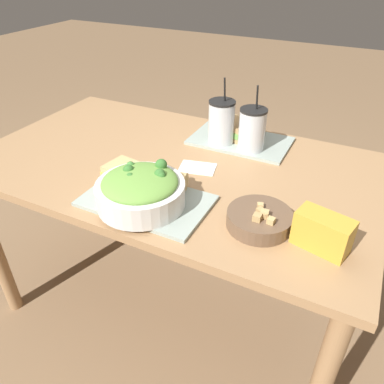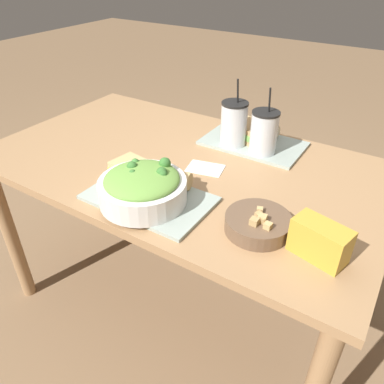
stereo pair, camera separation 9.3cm
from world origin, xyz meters
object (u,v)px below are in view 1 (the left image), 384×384
object	(u,v)px
baguette_near	(163,179)
napkin_folded	(198,168)
salad_bowl	(141,189)
drink_cup_dark	(221,123)
sandwich_far	(237,129)
baguette_far	(246,125)
chip_bag	(323,232)
sandwich_near	(125,174)
soup_bowl	(259,219)
drink_cup_red	(252,131)

from	to	relation	value
baguette_near	napkin_folded	xyz separation A→B (m)	(0.04, 0.18, -0.04)
salad_bowl	drink_cup_dark	xyz separation A→B (m)	(0.05, 0.50, 0.03)
baguette_near	sandwich_far	xyz separation A→B (m)	(0.08, 0.47, 0.00)
baguette_far	chip_bag	world-z (taller)	chip_bag
baguette_near	napkin_folded	world-z (taller)	baguette_near
baguette_far	napkin_folded	distance (m)	0.36
salad_bowl	sandwich_near	xyz separation A→B (m)	(-0.12, 0.08, -0.02)
soup_bowl	baguette_far	world-z (taller)	baguette_far
sandwich_far	drink_cup_dark	bearing A→B (deg)	-97.63
salad_bowl	chip_bag	distance (m)	0.53
napkin_folded	baguette_near	bearing A→B (deg)	-101.72
baguette_near	baguette_far	xyz separation A→B (m)	(0.09, 0.53, 0.00)
soup_bowl	sandwich_near	distance (m)	0.47
sandwich_near	drink_cup_dark	world-z (taller)	drink_cup_dark
sandwich_far	baguette_far	size ratio (longest dim) A/B	0.91
sandwich_near	drink_cup_red	size ratio (longest dim) A/B	0.53
sandwich_far	chip_bag	xyz separation A→B (m)	(0.44, -0.52, 0.01)
sandwich_near	chip_bag	bearing A→B (deg)	6.61
baguette_far	chip_bag	bearing A→B (deg)	-131.76
drink_cup_red	napkin_folded	size ratio (longest dim) A/B	1.73
soup_bowl	baguette_near	size ratio (longest dim) A/B	1.11
drink_cup_red	baguette_far	bearing A→B (deg)	116.19
baguette_near	baguette_far	bearing A→B (deg)	-22.84
sandwich_near	baguette_near	bearing A→B (deg)	22.54
sandwich_near	chip_bag	size ratio (longest dim) A/B	0.85
salad_bowl	sandwich_far	size ratio (longest dim) A/B	1.79
salad_bowl	drink_cup_red	world-z (taller)	drink_cup_red
napkin_folded	drink_cup_dark	bearing A→B (deg)	90.01
sandwich_far	drink_cup_dark	distance (m)	0.10
baguette_near	drink_cup_red	xyz separation A→B (m)	(0.16, 0.39, 0.05)
sandwich_far	baguette_far	distance (m)	0.07
drink_cup_red	napkin_folded	world-z (taller)	drink_cup_red
baguette_near	napkin_folded	bearing A→B (deg)	-24.69
salad_bowl	soup_bowl	xyz separation A→B (m)	(0.35, 0.07, -0.04)
sandwich_far	napkin_folded	world-z (taller)	sandwich_far
baguette_near	soup_bowl	bearing A→B (deg)	-109.91
sandwich_far	drink_cup_red	xyz separation A→B (m)	(0.09, -0.08, 0.04)
baguette_far	sandwich_near	bearing A→B (deg)	171.27
baguette_near	chip_bag	world-z (taller)	chip_bag
napkin_folded	sandwich_near	bearing A→B (deg)	-127.97
salad_bowl	sandwich_far	xyz separation A→B (m)	(0.09, 0.58, -0.02)
napkin_folded	soup_bowl	bearing A→B (deg)	-36.25
salad_bowl	sandwich_near	distance (m)	0.14
drink_cup_red	napkin_folded	bearing A→B (deg)	-121.15
drink_cup_dark	napkin_folded	world-z (taller)	drink_cup_dark
salad_bowl	baguette_far	bearing A→B (deg)	80.87
napkin_folded	baguette_far	bearing A→B (deg)	81.09
baguette_near	chip_bag	size ratio (longest dim) A/B	1.07
soup_bowl	chip_bag	bearing A→B (deg)	-4.24
sandwich_near	napkin_folded	size ratio (longest dim) A/B	0.92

